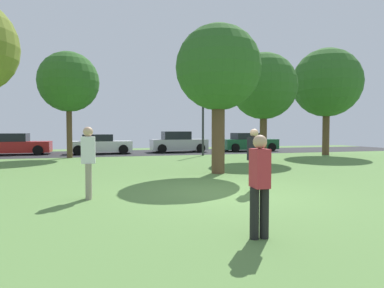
{
  "coord_description": "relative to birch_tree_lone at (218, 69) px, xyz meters",
  "views": [
    {
      "loc": [
        -3.39,
        -8.14,
        1.64
      ],
      "look_at": [
        0.0,
        3.67,
        1.12
      ],
      "focal_mm": 31.23,
      "sensor_mm": 36.0,
      "label": 1
    }
  ],
  "objects": [
    {
      "name": "parked_car_red",
      "position": [
        -9.77,
        12.68,
        -3.28
      ],
      "size": [
        4.6,
        1.98,
        1.42
      ],
      "color": "#B21E1E",
      "rests_on": "ground_plane"
    },
    {
      "name": "birch_tree_lone",
      "position": [
        0.0,
        0.0,
        0.0
      ],
      "size": [
        3.21,
        3.21,
        5.59
      ],
      "color": "brown",
      "rests_on": "ground_plane"
    },
    {
      "name": "person_catcher",
      "position": [
        -0.37,
        -3.73,
        -3.01
      ],
      "size": [
        0.33,
        0.3,
        1.67
      ],
      "rotation": [
        0.0,
        0.0,
        3.11
      ],
      "color": "slate",
      "rests_on": "ground_plane"
    },
    {
      "name": "ground_plane",
      "position": [
        -1.04,
        -3.7,
        -3.93
      ],
      "size": [
        44.0,
        44.0,
        0.0
      ],
      "primitive_type": "plane",
      "color": "#5B8442"
    },
    {
      "name": "parked_car_white",
      "position": [
        -4.17,
        11.98,
        -3.31
      ],
      "size": [
        4.15,
        1.98,
        1.34
      ],
      "color": "white",
      "rests_on": "ground_plane"
    },
    {
      "name": "parked_car_green",
      "position": [
        7.0,
        11.96,
        -3.28
      ],
      "size": [
        4.33,
        1.95,
        1.41
      ],
      "color": "#195633",
      "rests_on": "ground_plane"
    },
    {
      "name": "person_thrower",
      "position": [
        -4.62,
        -3.58,
        -2.98
      ],
      "size": [
        0.33,
        0.3,
        1.72
      ],
      "rotation": [
        0.0,
        0.0,
        -0.03
      ],
      "color": "gray",
      "rests_on": "ground_plane"
    },
    {
      "name": "street_lamp_post",
      "position": [
        2.14,
        8.5,
        -1.68
      ],
      "size": [
        0.14,
        0.14,
        4.5
      ],
      "primitive_type": "cylinder",
      "color": "#2D2D33",
      "rests_on": "ground_plane"
    },
    {
      "name": "maple_tree_near",
      "position": [
        -5.95,
        9.0,
        0.5
      ],
      "size": [
        3.49,
        3.49,
        6.2
      ],
      "color": "brown",
      "rests_on": "ground_plane"
    },
    {
      "name": "road_strip",
      "position": [
        -1.04,
        12.3,
        -3.93
      ],
      "size": [
        44.0,
        6.4,
        0.01
      ],
      "primitive_type": "cube",
      "color": "#28282B",
      "rests_on": "ground_plane"
    },
    {
      "name": "parked_car_silver",
      "position": [
        1.41,
        12.22,
        -3.24
      ],
      "size": [
        4.08,
        1.98,
        1.53
      ],
      "color": "#B7B7BC",
      "rests_on": "ground_plane"
    },
    {
      "name": "maple_tree_far",
      "position": [
        4.12,
        4.16,
        0.01
      ],
      "size": [
        3.5,
        3.5,
        5.71
      ],
      "color": "brown",
      "rests_on": "ground_plane"
    },
    {
      "name": "person_bystander",
      "position": [
        -2.08,
        -7.33,
        -3.07
      ],
      "size": [
        0.3,
        0.33,
        1.57
      ],
      "rotation": [
        0.0,
        0.0,
        1.52
      ],
      "color": "black",
      "rests_on": "ground_plane"
    },
    {
      "name": "oak_tree_right",
      "position": [
        10.12,
        6.85,
        0.79
      ],
      "size": [
        4.45,
        4.45,
        6.97
      ],
      "color": "brown",
      "rests_on": "ground_plane"
    }
  ]
}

